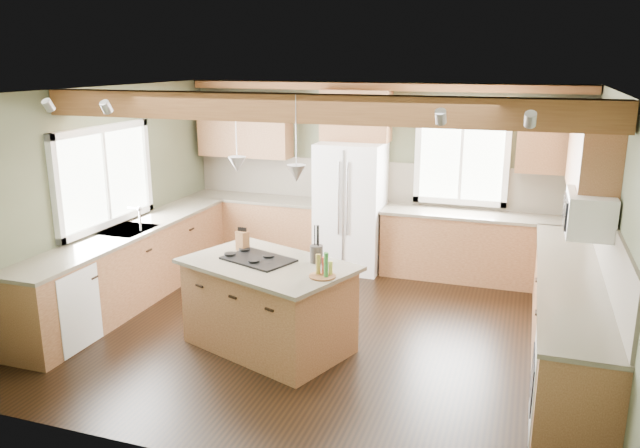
% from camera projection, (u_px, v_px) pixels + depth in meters
% --- Properties ---
extents(floor, '(5.60, 5.60, 0.00)m').
position_uv_depth(floor, '(323.00, 329.00, 6.93)').
color(floor, black).
rests_on(floor, ground).
extents(ceiling, '(5.60, 5.60, 0.00)m').
position_uv_depth(ceiling, '(324.00, 91.00, 6.26)').
color(ceiling, silver).
rests_on(ceiling, wall_back).
extents(wall_back, '(5.60, 0.00, 5.60)m').
position_uv_depth(wall_back, '(379.00, 175.00, 8.88)').
color(wall_back, '#464B35').
rests_on(wall_back, ground).
extents(wall_left, '(0.00, 5.00, 5.00)m').
position_uv_depth(wall_left, '(102.00, 198.00, 7.46)').
color(wall_left, '#464B35').
rests_on(wall_left, ground).
extents(wall_right, '(0.00, 5.00, 5.00)m').
position_uv_depth(wall_right, '(612.00, 240.00, 5.73)').
color(wall_right, '#464B35').
rests_on(wall_right, ground).
extents(ceiling_beam, '(5.55, 0.26, 0.26)m').
position_uv_depth(ceiling_beam, '(304.00, 108.00, 5.76)').
color(ceiling_beam, brown).
rests_on(ceiling_beam, ceiling).
extents(soffit_trim, '(5.55, 0.20, 0.10)m').
position_uv_depth(soffit_trim, '(379.00, 87.00, 8.47)').
color(soffit_trim, brown).
rests_on(soffit_trim, ceiling).
extents(backsplash_back, '(5.58, 0.03, 0.58)m').
position_uv_depth(backsplash_back, '(378.00, 182.00, 8.89)').
color(backsplash_back, brown).
rests_on(backsplash_back, wall_back).
extents(backsplash_right, '(0.03, 3.70, 0.58)m').
position_uv_depth(backsplash_right, '(608.00, 248.00, 5.80)').
color(backsplash_right, brown).
rests_on(backsplash_right, wall_right).
extents(base_cab_back_left, '(2.02, 0.60, 0.88)m').
position_uv_depth(base_cab_back_left, '(257.00, 228.00, 9.38)').
color(base_cab_back_left, brown).
rests_on(base_cab_back_left, floor).
extents(counter_back_left, '(2.06, 0.64, 0.04)m').
position_uv_depth(counter_back_left, '(256.00, 198.00, 9.26)').
color(counter_back_left, '#4E4639').
rests_on(counter_back_left, base_cab_back_left).
extents(base_cab_back_right, '(2.62, 0.60, 0.88)m').
position_uv_depth(base_cab_back_right, '(480.00, 249.00, 8.37)').
color(base_cab_back_right, brown).
rests_on(base_cab_back_right, floor).
extents(counter_back_right, '(2.66, 0.64, 0.04)m').
position_uv_depth(counter_back_right, '(482.00, 216.00, 8.25)').
color(counter_back_right, '#4E4639').
rests_on(counter_back_right, base_cab_back_right).
extents(base_cab_left, '(0.60, 3.70, 0.88)m').
position_uv_depth(base_cab_left, '(131.00, 267.00, 7.64)').
color(base_cab_left, brown).
rests_on(base_cab_left, floor).
extents(counter_left, '(0.64, 3.74, 0.04)m').
position_uv_depth(counter_left, '(128.00, 231.00, 7.52)').
color(counter_left, '#4E4639').
rests_on(counter_left, base_cab_left).
extents(base_cab_right, '(0.60, 3.70, 0.88)m').
position_uv_depth(base_cab_right, '(567.00, 320.00, 6.09)').
color(base_cab_right, brown).
rests_on(base_cab_right, floor).
extents(counter_right, '(0.64, 3.74, 0.04)m').
position_uv_depth(counter_right, '(572.00, 276.00, 5.97)').
color(counter_right, '#4E4639').
rests_on(counter_right, base_cab_right).
extents(upper_cab_back_left, '(1.40, 0.35, 0.90)m').
position_uv_depth(upper_cab_back_left, '(245.00, 126.00, 9.17)').
color(upper_cab_back_left, brown).
rests_on(upper_cab_back_left, wall_back).
extents(upper_cab_over_fridge, '(0.96, 0.35, 0.70)m').
position_uv_depth(upper_cab_over_fridge, '(356.00, 116.00, 8.60)').
color(upper_cab_over_fridge, brown).
rests_on(upper_cab_over_fridge, wall_back).
extents(upper_cab_right, '(0.35, 2.20, 0.90)m').
position_uv_depth(upper_cab_right, '(592.00, 155.00, 6.44)').
color(upper_cab_right, brown).
rests_on(upper_cab_right, wall_right).
extents(upper_cab_back_corner, '(0.90, 0.35, 0.90)m').
position_uv_depth(upper_cab_back_corner, '(555.00, 138.00, 7.84)').
color(upper_cab_back_corner, brown).
rests_on(upper_cab_back_corner, wall_back).
extents(window_left, '(0.04, 1.60, 1.05)m').
position_uv_depth(window_left, '(104.00, 177.00, 7.44)').
color(window_left, white).
rests_on(window_left, wall_left).
extents(window_back, '(1.10, 0.04, 1.00)m').
position_uv_depth(window_back, '(461.00, 162.00, 8.44)').
color(window_back, white).
rests_on(window_back, wall_back).
extents(sink, '(0.50, 0.65, 0.03)m').
position_uv_depth(sink, '(128.00, 231.00, 7.52)').
color(sink, '#262628').
rests_on(sink, counter_left).
extents(faucet, '(0.02, 0.02, 0.28)m').
position_uv_depth(faucet, '(140.00, 220.00, 7.42)').
color(faucet, '#B2B2B7').
rests_on(faucet, sink).
extents(dishwasher, '(0.60, 0.60, 0.84)m').
position_uv_depth(dishwasher, '(57.00, 307.00, 6.44)').
color(dishwasher, white).
rests_on(dishwasher, floor).
extents(oven, '(0.60, 0.72, 0.84)m').
position_uv_depth(oven, '(573.00, 385.00, 4.91)').
color(oven, white).
rests_on(oven, floor).
extents(microwave, '(0.40, 0.70, 0.38)m').
position_uv_depth(microwave, '(590.00, 213.00, 5.69)').
color(microwave, white).
rests_on(microwave, wall_right).
extents(pendant_left, '(0.18, 0.18, 0.16)m').
position_uv_depth(pendant_left, '(237.00, 165.00, 6.28)').
color(pendant_left, '#B2B2B7').
rests_on(pendant_left, ceiling).
extents(pendant_right, '(0.18, 0.18, 0.16)m').
position_uv_depth(pendant_right, '(296.00, 173.00, 5.80)').
color(pendant_right, '#B2B2B7').
rests_on(pendant_right, ceiling).
extents(refrigerator, '(0.90, 0.74, 1.80)m').
position_uv_depth(refrigerator, '(351.00, 207.00, 8.73)').
color(refrigerator, white).
rests_on(refrigerator, floor).
extents(island, '(1.83, 1.46, 0.88)m').
position_uv_depth(island, '(269.00, 307.00, 6.41)').
color(island, brown).
rests_on(island, floor).
extents(island_top, '(1.96, 1.60, 0.04)m').
position_uv_depth(island_top, '(268.00, 265.00, 6.29)').
color(island_top, '#4E4639').
rests_on(island_top, island).
extents(cooktop, '(0.80, 0.67, 0.02)m').
position_uv_depth(cooktop, '(258.00, 259.00, 6.37)').
color(cooktop, black).
rests_on(cooktop, island_top).
extents(knife_block, '(0.15, 0.14, 0.21)m').
position_uv_depth(knife_block, '(242.00, 241.00, 6.67)').
color(knife_block, brown).
rests_on(knife_block, island_top).
extents(utensil_crock, '(0.16, 0.16, 0.18)m').
position_uv_depth(utensil_crock, '(316.00, 254.00, 6.29)').
color(utensil_crock, '#473E38').
rests_on(utensil_crock, island_top).
extents(bottle_tray, '(0.36, 0.36, 0.24)m').
position_uv_depth(bottle_tray, '(322.00, 265.00, 5.85)').
color(bottle_tray, brown).
rests_on(bottle_tray, island_top).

